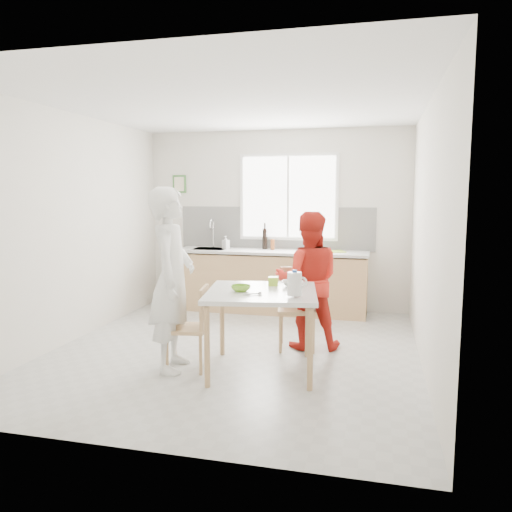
# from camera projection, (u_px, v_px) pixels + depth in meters

# --- Properties ---
(ground) EXTENTS (4.50, 4.50, 0.00)m
(ground) POSITION_uv_depth(u_px,v_px,m) (235.00, 351.00, 5.60)
(ground) COLOR #B7B7B2
(ground) RESTS_ON ground
(room_shell) EXTENTS (4.50, 4.50, 4.50)m
(room_shell) POSITION_uv_depth(u_px,v_px,m) (234.00, 204.00, 5.39)
(room_shell) COLOR silver
(room_shell) RESTS_ON ground
(window) EXTENTS (1.50, 0.06, 1.30)m
(window) POSITION_uv_depth(u_px,v_px,m) (288.00, 197.00, 7.49)
(window) COLOR white
(window) RESTS_ON room_shell
(backsplash) EXTENTS (3.00, 0.02, 0.65)m
(backsplash) POSITION_uv_depth(u_px,v_px,m) (275.00, 228.00, 7.60)
(backsplash) COLOR white
(backsplash) RESTS_ON room_shell
(picture_frame) EXTENTS (0.22, 0.03, 0.28)m
(picture_frame) POSITION_uv_depth(u_px,v_px,m) (179.00, 184.00, 7.88)
(picture_frame) COLOR #427E39
(picture_frame) RESTS_ON room_shell
(kitchen_counter) EXTENTS (2.84, 0.64, 1.37)m
(kitchen_counter) POSITION_uv_depth(u_px,v_px,m) (271.00, 284.00, 7.43)
(kitchen_counter) COLOR tan
(kitchen_counter) RESTS_ON ground
(dining_table) EXTENTS (1.21, 1.21, 0.81)m
(dining_table) POSITION_uv_depth(u_px,v_px,m) (262.00, 299.00, 4.89)
(dining_table) COLOR silver
(dining_table) RESTS_ON ground
(chair_left) EXTENTS (0.45, 0.45, 0.84)m
(chair_left) POSITION_uv_depth(u_px,v_px,m) (193.00, 324.00, 4.98)
(chair_left) COLOR tan
(chair_left) RESTS_ON ground
(chair_far) EXTENTS (0.48, 0.48, 0.91)m
(chair_far) POSITION_uv_depth(u_px,v_px,m) (297.00, 304.00, 5.70)
(chair_far) COLOR tan
(chair_far) RESTS_ON ground
(person_white) EXTENTS (0.54, 0.73, 1.82)m
(person_white) POSITION_uv_depth(u_px,v_px,m) (172.00, 279.00, 4.94)
(person_white) COLOR white
(person_white) RESTS_ON ground
(person_red) EXTENTS (0.84, 0.70, 1.56)m
(person_red) POSITION_uv_depth(u_px,v_px,m) (308.00, 280.00, 5.65)
(person_red) COLOR red
(person_red) RESTS_ON ground
(bowl_green) EXTENTS (0.22, 0.22, 0.06)m
(bowl_green) POSITION_uv_depth(u_px,v_px,m) (241.00, 288.00, 4.84)
(bowl_green) COLOR #74B62A
(bowl_green) RESTS_ON dining_table
(bowl_white) EXTENTS (0.26, 0.26, 0.05)m
(bowl_white) POSITION_uv_depth(u_px,v_px,m) (293.00, 284.00, 5.10)
(bowl_white) COLOR silver
(bowl_white) RESTS_ON dining_table
(milk_jug) EXTENTS (0.18, 0.13, 0.23)m
(milk_jug) POSITION_uv_depth(u_px,v_px,m) (295.00, 283.00, 4.56)
(milk_jug) COLOR white
(milk_jug) RESTS_ON dining_table
(green_box) EXTENTS (0.11, 0.11, 0.09)m
(green_box) POSITION_uv_depth(u_px,v_px,m) (273.00, 281.00, 5.14)
(green_box) COLOR #A8D932
(green_box) RESTS_ON dining_table
(spoon) EXTENTS (0.15, 0.09, 0.01)m
(spoon) POSITION_uv_depth(u_px,v_px,m) (252.00, 294.00, 4.67)
(spoon) COLOR #A5A5AA
(spoon) RESTS_ON dining_table
(cutting_board) EXTENTS (0.42, 0.37, 0.01)m
(cutting_board) POSITION_uv_depth(u_px,v_px,m) (332.00, 252.00, 7.16)
(cutting_board) COLOR #99BC2B
(cutting_board) RESTS_ON kitchen_counter
(wine_bottle_a) EXTENTS (0.07, 0.07, 0.32)m
(wine_bottle_a) POSITION_uv_depth(u_px,v_px,m) (265.00, 239.00, 7.48)
(wine_bottle_a) COLOR black
(wine_bottle_a) RESTS_ON kitchen_counter
(wine_bottle_b) EXTENTS (0.07, 0.07, 0.30)m
(wine_bottle_b) POSITION_uv_depth(u_px,v_px,m) (265.00, 239.00, 7.56)
(wine_bottle_b) COLOR black
(wine_bottle_b) RESTS_ON kitchen_counter
(jar_amber) EXTENTS (0.06, 0.06, 0.16)m
(jar_amber) POSITION_uv_depth(u_px,v_px,m) (273.00, 244.00, 7.42)
(jar_amber) COLOR brown
(jar_amber) RESTS_ON kitchen_counter
(soap_bottle) EXTENTS (0.12, 0.12, 0.20)m
(soap_bottle) POSITION_uv_depth(u_px,v_px,m) (226.00, 242.00, 7.56)
(soap_bottle) COLOR #999999
(soap_bottle) RESTS_ON kitchen_counter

